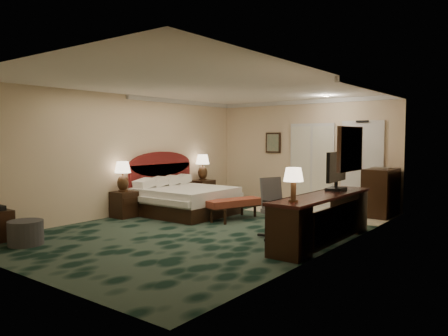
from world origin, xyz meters
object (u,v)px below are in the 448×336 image
Objects in this scene: lamp_near at (123,176)px; desk_chair at (279,209)px; nightstand_far at (202,192)px; lamp_far at (203,167)px; minibar at (381,193)px; desk at (323,218)px; tv at (336,171)px; ottoman at (26,233)px; bed at (186,201)px; bed_bench at (234,209)px; nightstand_near at (125,204)px.

lamp_near is 0.63× the size of desk_chair.
desk_chair is at bearing -32.44° from nightstand_far.
minibar is at bearing 10.88° from lamp_far.
desk is 3.16× the size of tv.
desk_chair reaches higher than desk.
nightstand_far is 5.24m from ottoman.
tv is (4.37, -1.49, 0.84)m from nightstand_far.
desk_chair reaches higher than ottoman.
desk_chair is at bearing -160.88° from desk.
desk is 3.03m from minibar.
lamp_far is 4.97m from desk.
minibar is (3.61, 2.41, 0.23)m from bed.
bed_bench is at bearing 162.23° from desk.
desk is at bearing -9.66° from bed.
lamp_far is at bearing 153.85° from desk.
bed is at bearing -155.34° from bed_bench.
nightstand_near is 4.46m from desk.
bed reaches higher than nightstand_near.
nightstand_far is 4.42m from desk_chair.
bed is 1.27m from bed_bench.
minibar reaches higher than nightstand_near.
nightstand_far is at bearing -68.60° from lamp_far.
bed is 2.92× the size of lamp_near.
minibar reaches higher than desk.
lamp_far reaches higher than nightstand_far.
nightstand_far is 4.50m from minibar.
minibar is at bearing 90.15° from desk.
nightstand_far reaches higher than bed_bench.
minibar is (3.76, 6.10, 0.33)m from ottoman.
nightstand_near reaches higher than bed_bench.
bed_bench is 2.32× the size of ottoman.
desk_chair is at bearing -130.65° from tv.
ottoman is (0.66, -5.25, -0.75)m from lamp_far.
desk_chair is at bearing -16.27° from bed.
lamp_far is at bearing 89.45° from lamp_near.
bed is 1.71m from nightstand_far.
nightstand_near is 0.61m from lamp_near.
bed is 2.17× the size of tv.
bed is 3.06m from desk_chair.
nightstand_far is at bearing 89.58° from nightstand_near.
nightstand_near is 0.54× the size of desk_chair.
nightstand_near is 0.54× the size of minibar.
bed is 3.45× the size of ottoman.
lamp_near is at bearing -127.12° from bed.
minibar reaches higher than bed_bench.
tv is 2.46m from minibar.
lamp_near reaches higher than bed.
ottoman is at bearing -75.05° from lamp_near.
ottoman is 7.17m from minibar.
lamp_far is 0.64× the size of minibar.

